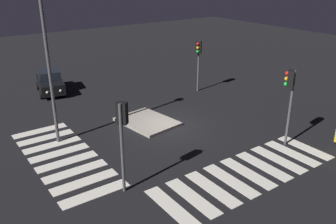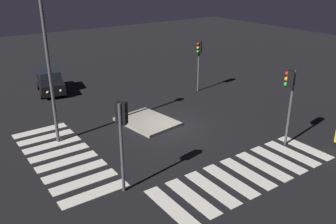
{
  "view_description": "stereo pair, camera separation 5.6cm",
  "coord_description": "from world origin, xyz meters",
  "px_view_note": "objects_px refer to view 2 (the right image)",
  "views": [
    {
      "loc": [
        16.68,
        -11.79,
        9.26
      ],
      "look_at": [
        0.0,
        0.0,
        1.0
      ],
      "focal_mm": 37.9,
      "sensor_mm": 36.0,
      "label": 1
    },
    {
      "loc": [
        16.71,
        -11.75,
        9.26
      ],
      "look_at": [
        0.0,
        0.0,
        1.0
      ],
      "focal_mm": 37.9,
      "sensor_mm": 36.0,
      "label": 2
    }
  ],
  "objects_px": {
    "traffic_island": "(147,121)",
    "street_lamp": "(46,42)",
    "car_black": "(50,82)",
    "traffic_light_east": "(122,125)",
    "traffic_light_west": "(199,54)",
    "traffic_light_north": "(290,89)"
  },
  "relations": [
    {
      "from": "car_black",
      "to": "street_lamp",
      "type": "relative_size",
      "value": 0.5
    },
    {
      "from": "traffic_light_north",
      "to": "traffic_light_east",
      "type": "height_order",
      "value": "traffic_light_north"
    },
    {
      "from": "traffic_island",
      "to": "street_lamp",
      "type": "distance_m",
      "value": 8.03
    },
    {
      "from": "traffic_island",
      "to": "traffic_light_west",
      "type": "distance_m",
      "value": 7.99
    },
    {
      "from": "traffic_light_north",
      "to": "street_lamp",
      "type": "bearing_deg",
      "value": 18.77
    },
    {
      "from": "traffic_light_north",
      "to": "traffic_light_west",
      "type": "relative_size",
      "value": 1.05
    },
    {
      "from": "car_black",
      "to": "street_lamp",
      "type": "bearing_deg",
      "value": -4.98
    },
    {
      "from": "street_lamp",
      "to": "traffic_light_north",
      "type": "bearing_deg",
      "value": 53.59
    },
    {
      "from": "car_black",
      "to": "traffic_island",
      "type": "bearing_deg",
      "value": 28.43
    },
    {
      "from": "traffic_light_north",
      "to": "traffic_light_east",
      "type": "bearing_deg",
      "value": 47.76
    },
    {
      "from": "car_black",
      "to": "traffic_light_west",
      "type": "relative_size",
      "value": 1.06
    },
    {
      "from": "traffic_light_west",
      "to": "traffic_light_east",
      "type": "xyz_separation_m",
      "value": [
        8.81,
        -11.5,
        0.06
      ]
    },
    {
      "from": "traffic_light_west",
      "to": "street_lamp",
      "type": "height_order",
      "value": "street_lamp"
    },
    {
      "from": "traffic_island",
      "to": "traffic_light_east",
      "type": "height_order",
      "value": "traffic_light_east"
    },
    {
      "from": "traffic_island",
      "to": "car_black",
      "type": "bearing_deg",
      "value": -162.41
    },
    {
      "from": "traffic_light_north",
      "to": "traffic_light_east",
      "type": "relative_size",
      "value": 1.03
    },
    {
      "from": "traffic_light_east",
      "to": "street_lamp",
      "type": "height_order",
      "value": "street_lamp"
    },
    {
      "from": "traffic_island",
      "to": "street_lamp",
      "type": "bearing_deg",
      "value": -96.66
    },
    {
      "from": "car_black",
      "to": "traffic_light_west",
      "type": "distance_m",
      "value": 12.03
    },
    {
      "from": "traffic_light_west",
      "to": "street_lamp",
      "type": "xyz_separation_m",
      "value": [
        2.41,
        -12.36,
        2.67
      ]
    },
    {
      "from": "traffic_island",
      "to": "traffic_light_west",
      "type": "relative_size",
      "value": 0.99
    },
    {
      "from": "car_black",
      "to": "traffic_light_east",
      "type": "bearing_deg",
      "value": 4.57
    }
  ]
}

